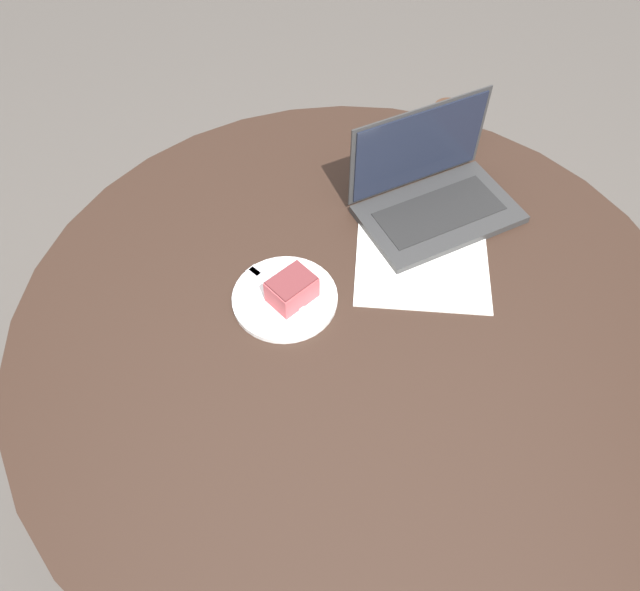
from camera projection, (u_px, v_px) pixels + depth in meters
name	position (u px, v px, depth m)	size (l,w,h in m)	color
ground_plane	(344.00, 461.00, 1.85)	(12.00, 12.00, 0.00)	#4C4742
dining_table	(353.00, 343.00, 1.34)	(1.39, 1.39, 0.75)	black
paper_document	(422.00, 266.00, 1.34)	(0.31, 0.27, 0.00)	white
plate	(285.00, 298.00, 1.28)	(0.22, 0.22, 0.01)	white
cake_slice	(292.00, 289.00, 1.25)	(0.11, 0.11, 0.06)	#B74C51
fork	(272.00, 285.00, 1.29)	(0.14, 0.13, 0.00)	silver
coffee_glass	(446.00, 123.00, 1.56)	(0.07, 0.07, 0.10)	#3D2619
laptop	(433.00, 196.00, 1.41)	(0.41, 0.35, 0.23)	#2D2D2D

